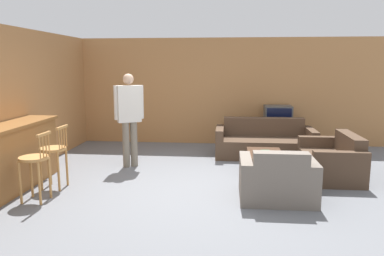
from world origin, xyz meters
name	(u,v)px	position (x,y,z in m)	size (l,w,h in m)	color
ground_plane	(193,189)	(0.00, 0.00, 0.00)	(24.00, 24.00, 0.00)	slate
wall_back	(207,92)	(0.00, 3.60, 1.30)	(9.40, 0.08, 2.60)	#B27A47
wall_left	(38,99)	(-3.15, 1.30, 1.30)	(0.08, 8.60, 2.60)	#B27A47
bar_counter	(7,159)	(-2.82, -0.41, 0.53)	(0.55, 2.43, 1.04)	brown
bar_chair_near	(35,163)	(-2.20, -0.72, 0.57)	(0.43, 0.43, 1.01)	#B77F42
bar_chair_mid	(54,153)	(-2.20, -0.12, 0.57)	(0.42, 0.42, 1.01)	#B77F42
couch_far	(264,143)	(1.32, 2.35, 0.28)	(2.08, 0.94, 0.80)	#4C3828
armchair_near	(277,181)	(1.26, -0.33, 0.28)	(1.08, 0.89, 0.78)	#70665B
loveseat_right	(332,161)	(2.37, 0.92, 0.28)	(0.87, 1.42, 0.77)	#4C3828
coffee_table	(265,156)	(1.22, 1.09, 0.31)	(0.63, 0.98, 0.36)	#472D1E
tv_unit	(277,136)	(1.71, 3.28, 0.26)	(1.15, 0.49, 0.52)	#513823
tv	(278,116)	(1.71, 3.28, 0.76)	(0.64, 0.48, 0.48)	#4C4C4C
book_on_table	(266,152)	(1.23, 1.13, 0.38)	(0.18, 0.17, 0.03)	#33704C
person_by_window	(129,114)	(-1.34, 1.25, 1.02)	(0.51, 0.36, 1.79)	#756B5B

